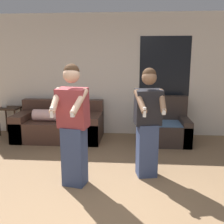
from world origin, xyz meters
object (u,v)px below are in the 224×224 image
(side_table, at_px, (10,112))
(person_left, at_px, (73,125))
(person_right, at_px, (148,123))
(armchair, at_px, (167,128))
(couch, at_px, (60,125))

(side_table, relative_size, person_left, 0.47)
(person_right, bearing_deg, armchair, 73.44)
(side_table, distance_m, person_left, 3.10)
(side_table, height_order, person_left, person_left)
(armchair, relative_size, person_right, 0.59)
(couch, bearing_deg, person_right, -43.55)
(couch, relative_size, person_right, 1.14)
(side_table, relative_size, person_right, 0.49)
(person_right, bearing_deg, couch, 136.45)
(armchair, relative_size, side_table, 1.20)
(armchair, height_order, person_left, person_left)
(couch, bearing_deg, person_left, -69.10)
(person_right, bearing_deg, person_left, -160.40)
(armchair, distance_m, side_table, 3.55)
(side_table, height_order, person_right, person_right)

